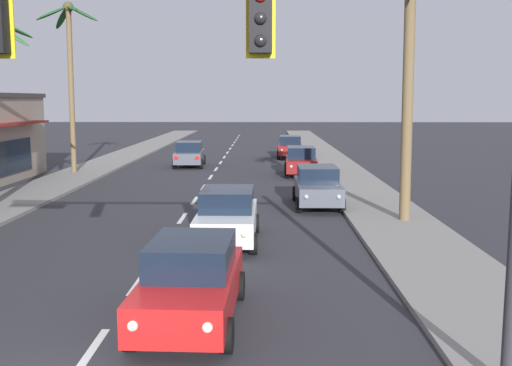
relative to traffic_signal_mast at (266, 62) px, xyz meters
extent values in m
cube|color=gray|center=(4.68, 19.52, -4.92)|extent=(3.20, 110.00, 0.14)
cube|color=gray|center=(-10.92, 19.52, -4.92)|extent=(3.20, 110.00, 0.14)
cube|color=silver|center=(-3.12, 1.54, -4.98)|extent=(0.16, 2.00, 0.01)
cube|color=silver|center=(-3.12, 5.55, -4.98)|extent=(0.16, 2.00, 0.01)
cube|color=silver|center=(-3.12, 9.55, -4.98)|extent=(0.16, 2.00, 0.01)
cube|color=silver|center=(-3.12, 13.55, -4.98)|extent=(0.16, 2.00, 0.01)
cube|color=silver|center=(-3.12, 17.56, -4.98)|extent=(0.16, 2.00, 0.01)
cube|color=silver|center=(-3.12, 21.56, -4.98)|extent=(0.16, 2.00, 0.01)
cube|color=silver|center=(-3.12, 25.57, -4.98)|extent=(0.16, 2.00, 0.01)
cube|color=silver|center=(-3.12, 29.57, -4.98)|extent=(0.16, 2.00, 0.01)
cube|color=silver|center=(-3.12, 33.58, -4.98)|extent=(0.16, 2.00, 0.01)
cube|color=silver|center=(-3.12, 37.58, -4.98)|extent=(0.16, 2.00, 0.01)
cube|color=silver|center=(-3.12, 41.58, -4.98)|extent=(0.16, 2.00, 0.01)
cube|color=silver|center=(-3.12, 45.59, -4.98)|extent=(0.16, 2.00, 0.01)
cube|color=silver|center=(-3.12, 49.59, -4.98)|extent=(0.16, 2.00, 0.01)
cube|color=silver|center=(-3.12, 53.60, -4.98)|extent=(0.16, 2.00, 0.01)
cube|color=silver|center=(-3.12, 57.60, -4.98)|extent=(0.16, 2.00, 0.01)
cube|color=silver|center=(-3.12, 61.60, -4.98)|extent=(0.16, 2.00, 0.01)
cube|color=silver|center=(-3.12, 65.61, -4.98)|extent=(0.16, 2.00, 0.01)
cube|color=black|center=(-0.08, -0.02, 0.58)|extent=(0.32, 0.26, 0.92)
sphere|color=black|center=(-0.08, -0.16, 0.58)|extent=(0.17, 0.17, 0.17)
sphere|color=black|center=(-0.08, -0.16, 0.28)|extent=(0.17, 0.17, 0.17)
cube|color=yellow|center=(-0.08, 0.15, 0.58)|extent=(0.42, 0.03, 1.04)
cube|color=red|center=(-1.49, 2.94, -4.31)|extent=(1.92, 4.36, 0.72)
cube|color=black|center=(-1.49, 3.09, -3.63)|extent=(1.68, 2.26, 0.64)
cylinder|color=black|center=(-0.68, 1.49, -4.67)|extent=(0.24, 0.65, 0.64)
cylinder|color=black|center=(-2.41, 1.56, -4.67)|extent=(0.24, 0.65, 0.64)
cylinder|color=black|center=(-0.58, 4.33, -4.67)|extent=(0.24, 0.65, 0.64)
cylinder|color=black|center=(-2.30, 4.39, -4.67)|extent=(0.24, 0.65, 0.64)
sphere|color=#F9EFC6|center=(-0.95, 0.75, -4.23)|extent=(0.18, 0.18, 0.18)
sphere|color=#F9EFC6|center=(-2.19, 0.80, -4.23)|extent=(0.18, 0.18, 0.18)
cube|color=red|center=(-0.75, 5.08, -4.21)|extent=(0.24, 0.07, 0.20)
cube|color=red|center=(-2.07, 5.13, -4.21)|extent=(0.24, 0.07, 0.20)
cube|color=silver|center=(-1.18, 9.71, -4.31)|extent=(1.80, 4.31, 0.72)
cube|color=black|center=(-1.18, 9.86, -3.63)|extent=(1.62, 2.21, 0.64)
cylinder|color=black|center=(-0.33, 8.28, -4.67)|extent=(0.23, 0.64, 0.64)
cylinder|color=black|center=(-2.05, 8.30, -4.67)|extent=(0.23, 0.64, 0.64)
cylinder|color=black|center=(-0.30, 11.12, -4.67)|extent=(0.23, 0.64, 0.64)
cylinder|color=black|center=(-2.03, 11.13, -4.67)|extent=(0.23, 0.64, 0.64)
sphere|color=#F9EFC6|center=(-0.58, 7.53, -4.23)|extent=(0.18, 0.18, 0.18)
sphere|color=#F9EFC6|center=(-1.82, 7.54, -4.23)|extent=(0.18, 0.18, 0.18)
cube|color=red|center=(-0.50, 11.86, -4.21)|extent=(0.24, 0.06, 0.20)
cube|color=red|center=(-1.82, 11.87, -4.21)|extent=(0.24, 0.06, 0.20)
cube|color=#4C515B|center=(-5.01, 31.06, -4.31)|extent=(1.92, 4.36, 0.72)
cube|color=black|center=(-5.00, 30.91, -3.63)|extent=(1.68, 2.26, 0.64)
cylinder|color=black|center=(-5.93, 32.45, -4.67)|extent=(0.24, 0.65, 0.64)
cylinder|color=black|center=(-4.20, 32.52, -4.67)|extent=(0.24, 0.65, 0.64)
cylinder|color=black|center=(-5.82, 29.61, -4.67)|extent=(0.24, 0.65, 0.64)
cylinder|color=black|center=(-4.09, 29.68, -4.67)|extent=(0.24, 0.65, 0.64)
sphere|color=#B2B2AD|center=(-5.71, 33.21, -4.23)|extent=(0.18, 0.18, 0.18)
sphere|color=#B2B2AD|center=(-4.47, 33.26, -4.23)|extent=(0.18, 0.18, 0.18)
cube|color=red|center=(-5.59, 28.88, -4.21)|extent=(0.24, 0.07, 0.20)
cube|color=red|center=(-4.27, 28.93, -4.21)|extent=(0.24, 0.07, 0.20)
cube|color=maroon|center=(1.96, 37.17, -4.31)|extent=(1.91, 4.36, 0.72)
cube|color=black|center=(1.97, 37.32, -3.63)|extent=(1.67, 2.25, 0.64)
cylinder|color=black|center=(2.78, 35.72, -4.67)|extent=(0.24, 0.65, 0.64)
cylinder|color=black|center=(1.05, 35.78, -4.67)|extent=(0.24, 0.65, 0.64)
cylinder|color=black|center=(2.88, 38.56, -4.67)|extent=(0.24, 0.65, 0.64)
cylinder|color=black|center=(1.15, 38.62, -4.67)|extent=(0.24, 0.65, 0.64)
sphere|color=#B2B2AD|center=(2.51, 34.98, -4.23)|extent=(0.18, 0.18, 0.18)
sphere|color=#B2B2AD|center=(1.27, 35.02, -4.23)|extent=(0.18, 0.18, 0.18)
cube|color=red|center=(2.70, 39.30, -4.21)|extent=(0.24, 0.07, 0.20)
cube|color=red|center=(1.38, 39.35, -4.21)|extent=(0.24, 0.07, 0.20)
cube|color=maroon|center=(2.16, 26.48, -4.31)|extent=(1.89, 4.35, 0.72)
cube|color=black|center=(2.17, 26.63, -3.63)|extent=(1.66, 2.25, 0.64)
cylinder|color=black|center=(2.98, 25.03, -4.67)|extent=(0.24, 0.65, 0.64)
cylinder|color=black|center=(1.26, 25.08, -4.67)|extent=(0.24, 0.65, 0.64)
cylinder|color=black|center=(3.06, 27.87, -4.67)|extent=(0.24, 0.65, 0.64)
cylinder|color=black|center=(1.34, 27.92, -4.67)|extent=(0.24, 0.65, 0.64)
sphere|color=#B2B2AD|center=(2.72, 24.29, -4.23)|extent=(0.18, 0.18, 0.18)
sphere|color=#B2B2AD|center=(1.48, 24.33, -4.23)|extent=(0.18, 0.18, 0.18)
cube|color=red|center=(2.88, 28.62, -4.21)|extent=(0.24, 0.07, 0.20)
cube|color=red|center=(1.57, 28.66, -4.21)|extent=(0.24, 0.07, 0.20)
cube|color=#4C515B|center=(2.21, 16.14, -4.31)|extent=(1.77, 4.30, 0.72)
cube|color=black|center=(2.21, 16.29, -3.63)|extent=(1.60, 2.20, 0.64)
cylinder|color=black|center=(3.07, 14.72, -4.67)|extent=(0.22, 0.64, 0.64)
cylinder|color=black|center=(1.35, 14.72, -4.67)|extent=(0.22, 0.64, 0.64)
cylinder|color=black|center=(3.08, 17.55, -4.67)|extent=(0.22, 0.64, 0.64)
cylinder|color=black|center=(1.35, 17.56, -4.67)|extent=(0.22, 0.64, 0.64)
sphere|color=#B2B2AD|center=(2.83, 13.97, -4.23)|extent=(0.18, 0.18, 0.18)
sphere|color=#B2B2AD|center=(1.59, 13.97, -4.23)|extent=(0.18, 0.18, 0.18)
cube|color=red|center=(2.88, 18.30, -4.21)|extent=(0.24, 0.06, 0.20)
cube|color=red|center=(1.56, 18.30, -4.21)|extent=(0.24, 0.06, 0.20)
ellipsoid|color=#2D702D|center=(-9.67, 13.64, 2.06)|extent=(2.32, 0.79, 1.48)
ellipsoid|color=#2D702D|center=(-10.06, 14.85, 2.33)|extent=(1.75, 2.29, 0.95)
cylinder|color=brown|center=(-11.37, 26.69, -0.15)|extent=(0.37, 0.31, 9.69)
ellipsoid|color=#1E5123|center=(-10.44, 26.47, 4.35)|extent=(1.95, 0.84, 1.01)
ellipsoid|color=#1E5123|center=(-10.71, 27.43, 4.47)|extent=(1.60, 1.77, 0.78)
ellipsoid|color=#1E5123|center=(-11.92, 27.32, 4.23)|extent=(1.50, 1.59, 1.25)
ellipsoid|color=#1E5123|center=(-12.28, 26.63, 4.40)|extent=(1.96, 0.52, 0.93)
ellipsoid|color=#1E5123|center=(-11.94, 25.98, 4.37)|extent=(1.54, 1.73, 0.97)
ellipsoid|color=#1E5123|center=(-10.83, 25.84, 4.56)|extent=(1.38, 1.94, 0.61)
sphere|color=#4C4223|center=(-11.34, 26.69, 4.75)|extent=(0.60, 0.60, 0.60)
cylinder|color=brown|center=(5.03, 12.71, -0.58)|extent=(0.45, 0.39, 8.82)
camera|label=1|loc=(-0.03, -8.56, -0.52)|focal=41.82mm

